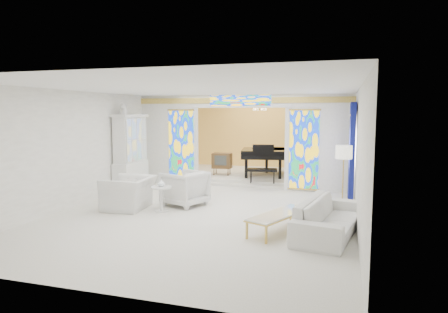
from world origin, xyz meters
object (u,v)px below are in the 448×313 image
(armchair_right, at_px, (185,188))
(coffee_table, at_px, (280,215))
(sofa, at_px, (329,217))
(tv_console, at_px, (222,161))
(china_cabinet, at_px, (130,153))
(armchair_left, at_px, (129,193))
(grand_piano, at_px, (268,153))

(armchair_right, height_order, coffee_table, armchair_right)
(sofa, height_order, tv_console, tv_console)
(china_cabinet, height_order, sofa, china_cabinet)
(armchair_left, relative_size, grand_piano, 0.40)
(sofa, bearing_deg, armchair_right, 77.89)
(armchair_right, relative_size, sofa, 0.41)
(armchair_right, bearing_deg, grand_piano, -175.77)
(armchair_left, xyz_separation_m, coffee_table, (3.99, -0.88, -0.04))
(china_cabinet, bearing_deg, tv_console, 50.89)
(armchair_right, distance_m, sofa, 4.04)
(sofa, distance_m, grand_piano, 6.59)
(sofa, bearing_deg, armchair_left, 91.09)
(sofa, bearing_deg, coffee_table, 105.50)
(china_cabinet, bearing_deg, grand_piano, 39.56)
(armchair_right, xyz_separation_m, sofa, (3.74, -1.53, -0.10))
(coffee_table, bearing_deg, armchair_right, 149.63)
(coffee_table, distance_m, tv_console, 6.51)
(tv_console, bearing_deg, sofa, -58.40)
(armchair_left, relative_size, coffee_table, 0.68)
(sofa, height_order, grand_piano, grand_piano)
(armchair_left, bearing_deg, tv_console, 163.71)
(grand_piano, bearing_deg, armchair_left, -125.75)
(coffee_table, relative_size, grand_piano, 0.59)
(armchair_right, relative_size, tv_console, 1.27)
(china_cabinet, distance_m, grand_piano, 4.91)
(china_cabinet, xyz_separation_m, armchair_right, (2.43, -1.46, -0.71))
(armchair_left, xyz_separation_m, armchair_right, (1.23, 0.74, 0.05))
(tv_console, bearing_deg, armchair_left, -104.80)
(armchair_left, height_order, armchair_right, armchair_right)
(tv_console, bearing_deg, china_cabinet, -132.55)
(armchair_left, bearing_deg, coffee_table, 72.64)
(china_cabinet, relative_size, grand_piano, 0.88)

